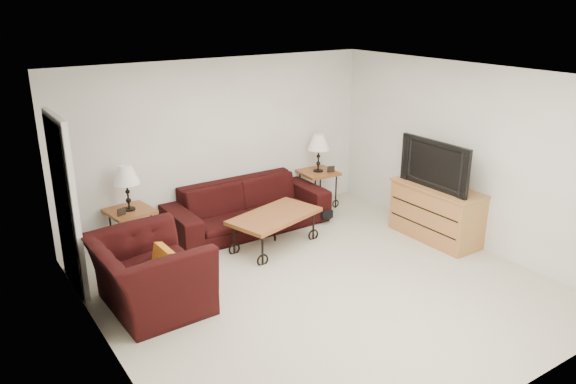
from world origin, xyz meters
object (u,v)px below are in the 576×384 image
object	(u,v)px
side_table_left	(132,231)
armchair	(149,274)
side_table_right	(318,189)
backpack	(323,211)
lamp_left	(127,188)
tv_stand	(436,213)
sofa	(248,206)
lamp_right	(318,153)
television	(440,164)
coffee_table	(275,230)

from	to	relation	value
side_table_left	armchair	distance (m)	1.57
side_table_right	armchair	world-z (taller)	armchair
side_table_left	backpack	size ratio (longest dim) A/B	1.62
lamp_left	tv_stand	xyz separation A→B (m)	(3.79, -1.99, -0.53)
armchair	sofa	bearing A→B (deg)	-58.23
armchair	side_table_left	bearing A→B (deg)	-13.46
lamp_right	tv_stand	size ratio (longest dim) A/B	0.47
side_table_left	lamp_right	world-z (taller)	lamp_right
lamp_left	sofa	bearing A→B (deg)	-5.97
tv_stand	television	bearing A→B (deg)	180.00
side_table_left	sofa	bearing A→B (deg)	-5.97
side_table_right	armchair	bearing A→B (deg)	-156.22
lamp_left	backpack	size ratio (longest dim) A/B	1.62
side_table_right	lamp_right	bearing A→B (deg)	0.00
side_table_left	coffee_table	world-z (taller)	side_table_left
side_table_left	tv_stand	distance (m)	4.28
sofa	side_table_right	world-z (taller)	sofa
tv_stand	lamp_right	bearing A→B (deg)	107.62
sofa	television	bearing A→B (deg)	-41.46
sofa	lamp_left	bearing A→B (deg)	174.03
television	side_table_left	bearing A→B (deg)	-117.82
sofa	backpack	distance (m)	1.18
armchair	television	size ratio (longest dim) A/B	1.08
side_table_right	lamp_right	size ratio (longest dim) A/B	1.00
side_table_left	backpack	bearing A→B (deg)	-12.17
tv_stand	television	size ratio (longest dim) A/B	1.12
tv_stand	television	xyz separation A→B (m)	(-0.02, 0.00, 0.73)
lamp_right	coffee_table	xyz separation A→B (m)	(-1.44, -0.93, -0.68)
side_table_right	tv_stand	distance (m)	2.09
television	backpack	size ratio (longest dim) A/B	3.11
sofa	side_table_right	size ratio (longest dim) A/B	3.98
coffee_table	armchair	bearing A→B (deg)	-163.64
sofa	lamp_left	xyz separation A→B (m)	(-1.72, 0.18, 0.57)
armchair	tv_stand	size ratio (longest dim) A/B	0.97
lamp_right	coffee_table	world-z (taller)	lamp_right
armchair	television	xyz separation A→B (m)	(4.08, -0.46, 0.72)
side_table_right	backpack	size ratio (longest dim) A/B	1.62
side_table_left	lamp_left	bearing A→B (deg)	0.00
sofa	lamp_right	bearing A→B (deg)	7.15
sofa	backpack	world-z (taller)	sofa
side_table_left	lamp_left	size ratio (longest dim) A/B	1.00
coffee_table	television	bearing A→B (deg)	-27.17
backpack	sofa	bearing A→B (deg)	163.30
coffee_table	lamp_left	bearing A→B (deg)	151.42
television	backpack	bearing A→B (deg)	-145.31
lamp_left	armchair	xyz separation A→B (m)	(-0.32, -1.53, -0.51)
coffee_table	backpack	size ratio (longest dim) A/B	3.37
side_table_left	tv_stand	xyz separation A→B (m)	(3.79, -1.99, 0.09)
side_table_left	armchair	xyz separation A→B (m)	(-0.32, -1.53, 0.11)
sofa	backpack	bearing A→B (deg)	-21.36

